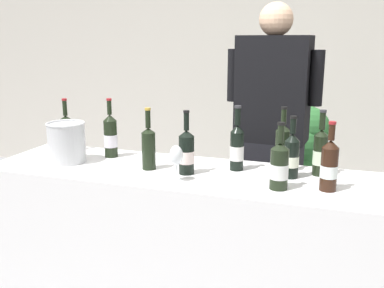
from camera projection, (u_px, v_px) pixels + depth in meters
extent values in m
cube|color=beige|center=(264.00, 56.00, 4.56)|extent=(8.00, 0.10, 2.80)
cube|color=white|center=(179.00, 249.00, 2.39)|extent=(2.07, 0.61, 0.90)
cylinder|color=black|center=(282.00, 151.00, 2.25)|extent=(0.08, 0.08, 0.22)
cone|color=black|center=(283.00, 128.00, 2.22)|extent=(0.08, 0.08, 0.03)
cylinder|color=black|center=(284.00, 117.00, 2.21)|extent=(0.03, 0.03, 0.08)
cylinder|color=black|center=(284.00, 108.00, 2.20)|extent=(0.03, 0.03, 0.01)
cylinder|color=silver|center=(282.00, 153.00, 2.26)|extent=(0.08, 0.08, 0.07)
cylinder|color=black|center=(320.00, 156.00, 2.19)|extent=(0.07, 0.07, 0.20)
cone|color=black|center=(322.00, 133.00, 2.16)|extent=(0.07, 0.07, 0.03)
cylinder|color=black|center=(323.00, 121.00, 2.15)|extent=(0.03, 0.03, 0.09)
cylinder|color=#333338|center=(323.00, 111.00, 2.14)|extent=(0.03, 0.03, 0.01)
cylinder|color=silver|center=(320.00, 157.00, 2.19)|extent=(0.07, 0.07, 0.07)
cylinder|color=black|center=(329.00, 169.00, 1.97)|extent=(0.08, 0.08, 0.20)
cone|color=black|center=(331.00, 144.00, 1.94)|extent=(0.08, 0.08, 0.04)
cylinder|color=black|center=(332.00, 132.00, 1.93)|extent=(0.03, 0.03, 0.07)
cylinder|color=maroon|center=(333.00, 123.00, 1.92)|extent=(0.03, 0.03, 0.01)
cylinder|color=silver|center=(329.00, 171.00, 1.97)|extent=(0.08, 0.08, 0.06)
cylinder|color=black|center=(237.00, 151.00, 2.28)|extent=(0.07, 0.07, 0.20)
cone|color=black|center=(237.00, 128.00, 2.25)|extent=(0.07, 0.07, 0.04)
cylinder|color=black|center=(238.00, 116.00, 2.23)|extent=(0.03, 0.03, 0.09)
cylinder|color=#333338|center=(238.00, 107.00, 2.22)|extent=(0.04, 0.04, 0.01)
cylinder|color=silver|center=(237.00, 153.00, 2.28)|extent=(0.07, 0.07, 0.08)
cylinder|color=black|center=(186.00, 155.00, 2.21)|extent=(0.08, 0.08, 0.20)
cone|color=black|center=(186.00, 133.00, 2.19)|extent=(0.08, 0.08, 0.03)
cylinder|color=black|center=(186.00, 122.00, 2.17)|extent=(0.03, 0.03, 0.09)
cylinder|color=black|center=(186.00, 112.00, 2.16)|extent=(0.03, 0.03, 0.01)
cylinder|color=silver|center=(186.00, 157.00, 2.22)|extent=(0.08, 0.08, 0.06)
cylinder|color=black|center=(279.00, 169.00, 1.99)|extent=(0.08, 0.08, 0.19)
cone|color=black|center=(280.00, 146.00, 1.96)|extent=(0.08, 0.08, 0.03)
cylinder|color=black|center=(281.00, 134.00, 1.95)|extent=(0.03, 0.03, 0.08)
cylinder|color=black|center=(281.00, 124.00, 1.94)|extent=(0.03, 0.03, 0.01)
cylinder|color=silver|center=(279.00, 171.00, 1.99)|extent=(0.09, 0.09, 0.07)
cylinder|color=black|center=(67.00, 135.00, 2.67)|extent=(0.08, 0.08, 0.19)
cone|color=black|center=(66.00, 118.00, 2.64)|extent=(0.08, 0.08, 0.03)
cylinder|color=black|center=(65.00, 108.00, 2.63)|extent=(0.03, 0.03, 0.09)
cylinder|color=maroon|center=(64.00, 99.00, 2.62)|extent=(0.03, 0.03, 0.01)
cylinder|color=silver|center=(67.00, 137.00, 2.67)|extent=(0.08, 0.08, 0.06)
cylinder|color=black|center=(149.00, 151.00, 2.29)|extent=(0.07, 0.07, 0.20)
cone|color=black|center=(148.00, 130.00, 2.27)|extent=(0.07, 0.07, 0.03)
cylinder|color=black|center=(148.00, 119.00, 2.25)|extent=(0.03, 0.03, 0.09)
cylinder|color=#B79333|center=(148.00, 109.00, 2.24)|extent=(0.03, 0.03, 0.01)
cylinder|color=black|center=(291.00, 159.00, 2.15)|extent=(0.07, 0.07, 0.19)
cone|color=black|center=(293.00, 137.00, 2.13)|extent=(0.07, 0.07, 0.04)
cylinder|color=black|center=(293.00, 126.00, 2.11)|extent=(0.03, 0.03, 0.08)
cylinder|color=black|center=(294.00, 117.00, 2.10)|extent=(0.03, 0.03, 0.01)
cylinder|color=silver|center=(291.00, 161.00, 2.16)|extent=(0.08, 0.08, 0.05)
cylinder|color=black|center=(111.00, 139.00, 2.53)|extent=(0.08, 0.08, 0.21)
cone|color=black|center=(110.00, 118.00, 2.50)|extent=(0.08, 0.08, 0.04)
cylinder|color=black|center=(109.00, 108.00, 2.49)|extent=(0.03, 0.03, 0.08)
cylinder|color=maroon|center=(109.00, 99.00, 2.48)|extent=(0.03, 0.03, 0.01)
cylinder|color=silver|center=(111.00, 141.00, 2.53)|extent=(0.08, 0.08, 0.07)
cylinder|color=silver|center=(176.00, 180.00, 2.12)|extent=(0.06, 0.06, 0.00)
cylinder|color=silver|center=(176.00, 172.00, 2.11)|extent=(0.01, 0.01, 0.08)
ellipsoid|color=silver|center=(176.00, 155.00, 2.09)|extent=(0.07, 0.07, 0.10)
ellipsoid|color=maroon|center=(176.00, 159.00, 2.10)|extent=(0.05, 0.05, 0.03)
cylinder|color=silver|center=(67.00, 143.00, 2.43)|extent=(0.21, 0.21, 0.22)
torus|color=silver|center=(65.00, 123.00, 2.40)|extent=(0.21, 0.21, 0.01)
cube|color=black|center=(268.00, 210.00, 2.87)|extent=(0.41, 0.27, 0.95)
cube|color=black|center=(273.00, 89.00, 2.68)|extent=(0.45, 0.28, 0.65)
sphere|color=#D8AD8C|center=(276.00, 19.00, 2.58)|extent=(0.20, 0.20, 0.20)
cylinder|color=black|center=(317.00, 78.00, 2.56)|extent=(0.08, 0.08, 0.33)
cylinder|color=black|center=(234.00, 75.00, 2.76)|extent=(0.08, 0.08, 0.33)
cylinder|color=brown|center=(290.00, 219.00, 3.53)|extent=(0.32, 0.32, 0.31)
sphere|color=#2D6B33|center=(308.00, 128.00, 3.35)|extent=(0.34, 0.34, 0.34)
sphere|color=#2D6B33|center=(287.00, 159.00, 3.45)|extent=(0.47, 0.47, 0.47)
sphere|color=#2D6B33|center=(295.00, 146.00, 3.39)|extent=(0.31, 0.31, 0.31)
sphere|color=#2D6B33|center=(282.00, 130.00, 3.44)|extent=(0.39, 0.39, 0.39)
sphere|color=#2D6B33|center=(300.00, 143.00, 3.35)|extent=(0.36, 0.36, 0.36)
cylinder|color=#4C3823|center=(293.00, 165.00, 3.42)|extent=(0.05, 0.05, 0.60)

